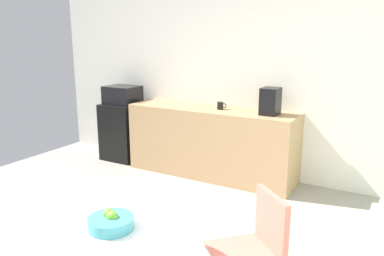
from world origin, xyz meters
name	(u,v)px	position (x,y,z in m)	size (l,w,h in m)	color
wall_back	(243,76)	(0.00, 3.00, 1.30)	(6.00, 0.10, 2.60)	white
counter_block	(211,142)	(-0.27, 2.65, 0.45)	(2.23, 0.60, 0.90)	tan
mini_fridge	(124,131)	(-1.74, 2.65, 0.42)	(0.54, 0.54, 0.83)	black
microwave	(122,95)	(-1.74, 2.65, 0.96)	(0.48, 0.38, 0.26)	black
round_table	(115,255)	(0.56, -0.20, 0.58)	(1.01, 1.01, 0.73)	silver
chair_coral	(258,240)	(1.19, 0.48, 0.52)	(0.59, 0.59, 0.83)	silver
fruit_bowl	(111,222)	(0.52, -0.18, 0.77)	(0.27, 0.27, 0.11)	teal
mug_white	(266,111)	(0.48, 2.57, 0.95)	(0.13, 0.08, 0.09)	black
mug_green	(220,106)	(-0.15, 2.65, 0.95)	(0.13, 0.08, 0.09)	black
coffee_maker	(270,101)	(0.50, 2.65, 1.06)	(0.20, 0.24, 0.32)	black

